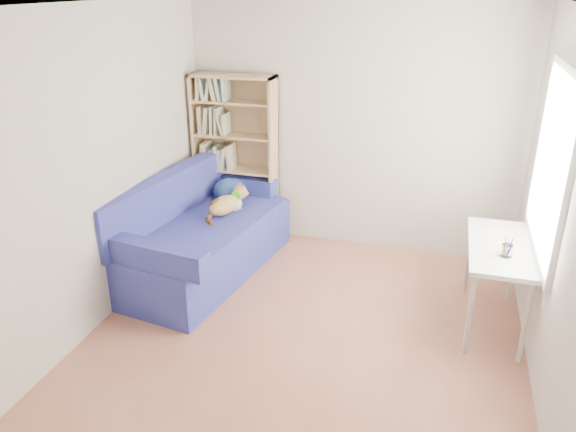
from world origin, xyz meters
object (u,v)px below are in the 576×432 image
(sofa, at_px, (201,236))
(pen_cup, at_px, (507,249))
(bookshelf, at_px, (236,165))
(desk, at_px, (499,254))

(sofa, xyz_separation_m, pen_cup, (2.80, -0.41, 0.44))
(sofa, distance_m, bookshelf, 1.03)
(sofa, bearing_deg, pen_cup, 0.32)
(bookshelf, xyz_separation_m, pen_cup, (2.76, -1.33, -0.03))
(sofa, relative_size, bookshelf, 1.18)
(bookshelf, relative_size, pen_cup, 11.00)
(pen_cup, bearing_deg, desk, 97.37)
(bookshelf, xyz_separation_m, desk, (2.73, -1.13, -0.18))
(sofa, bearing_deg, desk, 4.29)
(bookshelf, distance_m, desk, 2.96)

